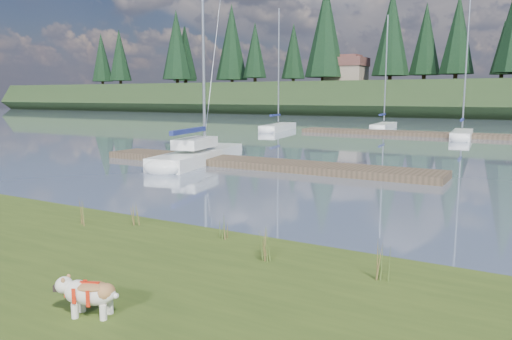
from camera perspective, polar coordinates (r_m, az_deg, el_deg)
The scene contains 21 objects.
ground at distance 40.59m, azimuth 20.19°, elevation 3.61°, with size 200.00×200.00×0.00m, color slate.
ridge at distance 83.17m, azimuth 25.47°, elevation 7.30°, with size 200.00×20.00×5.00m, color #213218.
bulldog at distance 6.81m, azimuth -18.47°, elevation -13.12°, with size 0.84×0.54×0.49m.
sailboat_main at distance 24.07m, azimuth -5.92°, elevation 2.06°, with size 3.25×8.39×11.91m.
dock_near at distance 21.99m, azimuth 0.05°, elevation 0.78°, with size 16.00×2.00×0.30m, color #4C3D2C.
dock_far at distance 40.29m, azimuth 23.00°, elevation 3.64°, with size 26.00×2.20×0.30m, color #4C3D2C.
sailboat_bg_0 at distance 45.24m, azimuth 2.81°, elevation 4.99°, with size 2.61×7.43×10.66m.
sailboat_bg_1 at distance 47.89m, azimuth 14.53°, elevation 4.94°, with size 1.93×6.91×10.31m.
sailboat_bg_2 at distance 39.79m, azimuth 22.52°, elevation 3.88°, with size 1.80×6.58×9.92m.
weed_0 at distance 11.06m, azimuth -13.60°, elevation -4.70°, with size 0.17×0.14×0.68m.
weed_1 at distance 9.82m, azimuth -3.77°, elevation -6.63°, with size 0.17×0.14×0.49m.
weed_2 at distance 8.50m, azimuth 0.93°, elevation -8.29°, with size 0.17×0.14×0.74m.
weed_3 at distance 11.39m, azimuth -19.08°, elevation -4.72°, with size 0.17×0.14×0.60m.
weed_4 at distance 8.78m, azimuth 0.90°, elevation -8.36°, with size 0.17×0.14×0.52m.
weed_5 at distance 7.92m, azimuth 14.47°, elevation -10.08°, with size 0.17×0.14×0.66m.
mud_lip at distance 11.19m, azimuth -9.42°, elevation -7.40°, with size 60.00×0.50×0.14m, color #33281C.
conifer_0 at distance 99.15m, azimuth -9.07°, elevation 13.95°, with size 5.72×5.72×14.15m.
conifer_1 at distance 93.84m, azimuth -0.11°, elevation 13.54°, with size 4.40×4.40×11.30m.
conifer_2 at distance 84.80m, azimuth 7.96°, elevation 15.53°, with size 6.60×6.60×16.05m.
conifer_3 at distance 84.05m, azimuth 18.82°, elevation 13.99°, with size 4.84×4.84×12.25m.
house_0 at distance 85.04m, azimuth 10.30°, elevation 11.24°, with size 6.30×5.30×4.65m.
Camera 1 is at (6.88, -9.88, 3.12)m, focal length 35.00 mm.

